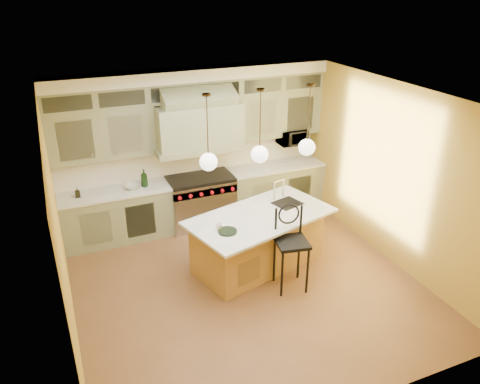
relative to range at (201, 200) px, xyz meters
name	(u,v)px	position (x,y,z in m)	size (l,w,h in m)	color
floor	(246,284)	(0.00, -2.14, -0.49)	(5.00, 5.00, 0.00)	brown
ceiling	(247,98)	(0.00, -2.14, 2.41)	(5.00, 5.00, 0.00)	white
wall_back	(193,146)	(0.00, 0.36, 0.96)	(5.00, 5.00, 0.00)	#B79332
wall_front	(351,304)	(0.00, -4.64, 0.96)	(5.00, 5.00, 0.00)	#B79332
wall_left	(59,234)	(-2.50, -2.14, 0.96)	(5.00, 5.00, 0.00)	#B79332
wall_right	(390,173)	(2.50, -2.14, 0.96)	(5.00, 5.00, 0.00)	#B79332
back_cabinetry	(197,151)	(0.00, 0.09, 0.94)	(5.00, 0.77, 2.90)	gray
range	(201,200)	(0.00, 0.00, 0.00)	(1.20, 0.74, 0.96)	silver
kitchen_island	(258,239)	(0.41, -1.69, -0.01)	(2.50, 1.77, 1.35)	#A27239
counter_stool	(291,243)	(0.60, -2.41, 0.27)	(0.53, 0.53, 1.31)	black
microwave	(292,137)	(1.95, 0.11, 0.96)	(0.54, 0.37, 0.30)	black
oil_bottle_a	(144,178)	(-1.02, 0.01, 0.61)	(0.12, 0.12, 0.32)	black
oil_bottle_b	(77,193)	(-2.15, 0.01, 0.54)	(0.08, 0.08, 0.17)	black
fruit_bowl	(133,187)	(-1.22, 0.01, 0.49)	(0.27, 0.27, 0.07)	beige
cup	(219,226)	(-0.34, -1.90, 0.48)	(0.11, 0.11, 0.10)	white
pendant_left	(208,160)	(-0.40, -1.69, 1.46)	(0.26, 0.26, 1.11)	#2D2319
pendant_center	(260,152)	(0.40, -1.69, 1.46)	(0.26, 0.26, 1.11)	#2D2319
pendant_right	(307,145)	(1.20, -1.69, 1.46)	(0.26, 0.26, 1.11)	#2D2319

